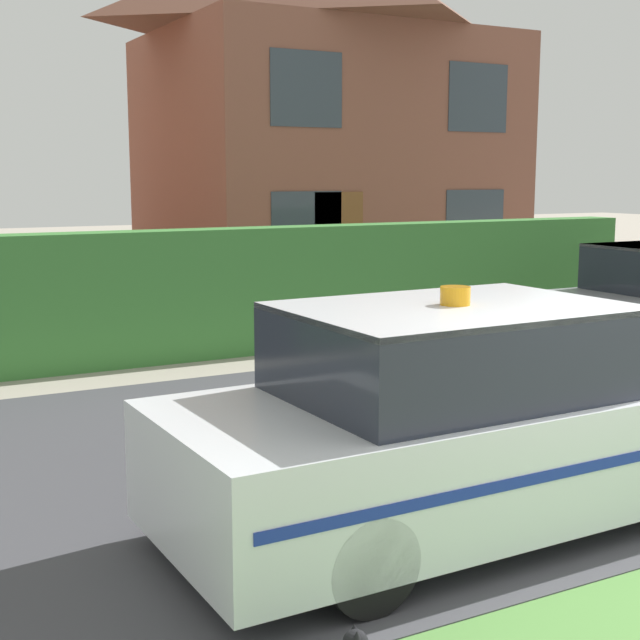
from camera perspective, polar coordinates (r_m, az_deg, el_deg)
The scene contains 4 objects.
road_strip at distance 8.29m, azimuth 3.99°, elevation -7.49°, with size 28.00×6.22×0.01m, color #424247.
garden_hedge at distance 11.72m, azimuth -9.38°, elevation 1.56°, with size 15.19×0.56×1.70m, color #3D7F38.
police_car at distance 6.21m, azimuth 9.64°, elevation -6.36°, with size 4.45×1.81×1.66m.
house_right at distance 19.27m, azimuth 0.27°, elevation 13.64°, with size 7.14×5.84×7.59m.
Camera 1 is at (-4.27, -2.92, 2.39)m, focal length 50.00 mm.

